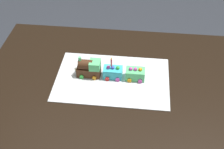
{
  "coord_description": "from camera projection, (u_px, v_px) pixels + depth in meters",
  "views": [
    {
      "loc": [
        0.13,
        -1.2,
        1.84
      ],
      "look_at": [
        -0.0,
        0.02,
        0.77
      ],
      "focal_mm": 49.44,
      "sensor_mm": 36.0,
      "label": 1
    }
  ],
  "objects": [
    {
      "name": "cake_locomotive",
      "position": [
        89.0,
        68.0,
        1.64
      ],
      "size": [
        0.14,
        0.08,
        0.12
      ],
      "color": "#472816",
      "rests_on": "cake_board"
    },
    {
      "name": "cake_board",
      "position": [
        112.0,
        79.0,
        1.64
      ],
      "size": [
        0.6,
        0.4,
        0.0
      ],
      "primitive_type": "cube",
      "color": "silver",
      "rests_on": "dining_table"
    },
    {
      "name": "dining_table",
      "position": [
        112.0,
        96.0,
        1.7
      ],
      "size": [
        1.4,
        1.0,
        0.74
      ],
      "color": "black",
      "rests_on": "ground"
    },
    {
      "name": "cake_car_flatbed_mint_green",
      "position": [
        135.0,
        74.0,
        1.63
      ],
      "size": [
        0.1,
        0.08,
        0.07
      ],
      "color": "#59CC7A",
      "rests_on": "cake_board"
    },
    {
      "name": "cake_car_gondola_turquoise",
      "position": [
        113.0,
        72.0,
        1.64
      ],
      "size": [
        0.1,
        0.08,
        0.07
      ],
      "color": "#38B7C6",
      "rests_on": "cake_board"
    },
    {
      "name": "birthday_candle",
      "position": [
        111.0,
        62.0,
        1.59
      ],
      "size": [
        0.01,
        0.01,
        0.06
      ],
      "color": "#F24C59",
      "rests_on": "cake_car_gondola_turquoise"
    }
  ]
}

